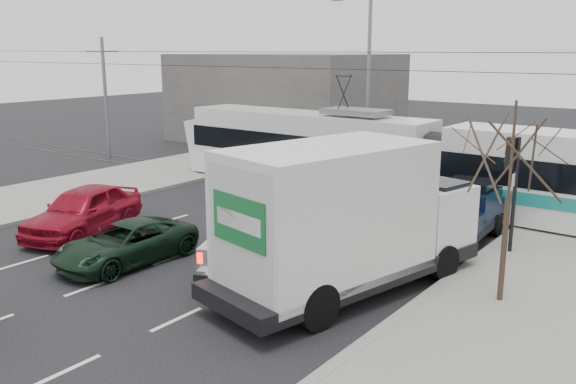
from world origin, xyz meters
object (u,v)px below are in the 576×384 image
Objects in this scene: bare_tree at (512,157)px; red_car at (83,210)px; traffic_signal at (512,169)px; street_lamp_far at (365,73)px; tram at (439,164)px; navy_pickup at (463,213)px; box_truck at (346,220)px; green_car at (126,243)px; silver_pickup at (264,226)px.

bare_tree reaches higher than red_car.
traffic_signal is 0.40× the size of street_lamp_far.
navy_pickup is at bearing -54.27° from tram.
bare_tree is 0.56× the size of street_lamp_far.
green_car is at bearing -149.54° from box_truck.
navy_pickup is 1.07× the size of green_car.
bare_tree is 1.12× the size of green_car.
box_truck is (3.28, -0.64, 0.89)m from silver_pickup.
navy_pickup is at bearing 161.03° from traffic_signal.
green_car is at bearing -134.62° from navy_pickup.
street_lamp_far reaches higher than green_car.
street_lamp_far reaches higher than traffic_signal.
tram is at bearing 121.73° from navy_pickup.
bare_tree is at bearing -16.95° from silver_pickup.
street_lamp_far is 15.77m from silver_pickup.
tram is 5.68× the size of green_car.
tram reaches higher than bare_tree.
traffic_signal is at bearing 105.76° from bare_tree.
tram is at bearing 68.02° from green_car.
box_truck is 10.18m from red_car.
tram is 4.27m from navy_pickup.
navy_pickup is at bearing 15.57° from red_car.
box_truck is (8.17, -15.08, -3.14)m from street_lamp_far.
street_lamp_far is 17.80m from green_car.
silver_pickup is at bearing -4.11° from red_car.
street_lamp_far is 2.01× the size of green_car.
tram is 5.13× the size of red_car.
traffic_signal is 5.76m from tram.
traffic_signal is at bearing 78.78° from box_truck.
box_truck reaches higher than traffic_signal.
traffic_signal is at bearing 15.86° from silver_pickup.
silver_pickup reaches higher than red_car.
traffic_signal is 0.80× the size of green_car.
bare_tree is at bearing 36.42° from box_truck.
bare_tree is 9.72m from tram.
street_lamp_far is at bearing 65.56° from red_car.
green_car is at bearing -111.85° from tram.
traffic_signal is at bearing -41.72° from street_lamp_far.
street_lamp_far reaches higher than tram.
red_car is at bearing -161.51° from box_truck.
bare_tree is at bearing -61.67° from navy_pickup.
box_truck is 6.91m from green_car.
silver_pickup is at bearing -139.39° from traffic_signal.
bare_tree is at bearing -74.24° from traffic_signal.
red_car is at bearing 164.64° from green_car.
green_car is (-10.06, -3.64, -3.17)m from bare_tree.
street_lamp_far is 16.75m from red_car.
red_car is (-1.90, -16.09, -4.27)m from street_lamp_far.
silver_pickup is at bearing -71.28° from street_lamp_far.
street_lamp_far is 13.34m from navy_pickup.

